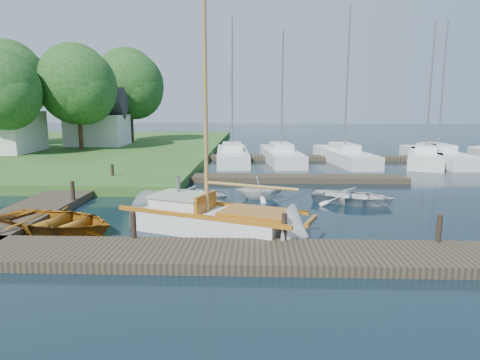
{
  "coord_description": "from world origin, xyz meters",
  "views": [
    {
      "loc": [
        0.65,
        -17.22,
        4.26
      ],
      "look_at": [
        0.0,
        0.0,
        1.2
      ],
      "focal_mm": 32.0,
      "sensor_mm": 36.0,
      "label": 1
    }
  ],
  "objects_px": {
    "marina_boat_3": "(344,155)",
    "marina_boat_5": "(437,155)",
    "tender_c": "(353,195)",
    "house_c": "(98,123)",
    "tender_a": "(191,193)",
    "tree_2": "(2,90)",
    "tree_3": "(78,85)",
    "dinghy": "(56,218)",
    "mooring_post_3": "(439,228)",
    "tender_b": "(259,187)",
    "tree_4": "(9,81)",
    "marina_boat_0": "(232,154)",
    "marina_boat_4": "(425,157)",
    "mooring_post_2": "(284,227)",
    "tree_7": "(130,84)",
    "sailboat": "(217,222)",
    "mooring_post_4": "(73,191)",
    "mooring_post_5": "(112,172)",
    "marina_boat_1": "(281,154)"
  },
  "relations": [
    {
      "from": "tender_a",
      "to": "tender_b",
      "type": "height_order",
      "value": "tender_b"
    },
    {
      "from": "mooring_post_5",
      "to": "marina_boat_3",
      "type": "xyz_separation_m",
      "value": [
        14.17,
        9.52,
        -0.13
      ]
    },
    {
      "from": "marina_boat_5",
      "to": "tree_3",
      "type": "height_order",
      "value": "marina_boat_5"
    },
    {
      "from": "tender_b",
      "to": "tree_4",
      "type": "bearing_deg",
      "value": 43.86
    },
    {
      "from": "dinghy",
      "to": "marina_boat_4",
      "type": "relative_size",
      "value": 0.45
    },
    {
      "from": "mooring_post_5",
      "to": "tree_7",
      "type": "distance_m",
      "value": 22.32
    },
    {
      "from": "marina_boat_0",
      "to": "tree_7",
      "type": "bearing_deg",
      "value": 38.73
    },
    {
      "from": "tree_4",
      "to": "mooring_post_2",
      "type": "bearing_deg",
      "value": -49.02
    },
    {
      "from": "mooring_post_4",
      "to": "tree_3",
      "type": "relative_size",
      "value": 0.09
    },
    {
      "from": "marina_boat_1",
      "to": "marina_boat_5",
      "type": "distance_m",
      "value": 11.48
    },
    {
      "from": "mooring_post_3",
      "to": "marina_boat_0",
      "type": "distance_m",
      "value": 20.7
    },
    {
      "from": "mooring_post_2",
      "to": "tender_b",
      "type": "relative_size",
      "value": 0.37
    },
    {
      "from": "mooring_post_4",
      "to": "marina_boat_3",
      "type": "height_order",
      "value": "marina_boat_3"
    },
    {
      "from": "tender_c",
      "to": "marina_boat_0",
      "type": "relative_size",
      "value": 0.34
    },
    {
      "from": "tender_a",
      "to": "tree_2",
      "type": "bearing_deg",
      "value": 66.5
    },
    {
      "from": "tender_b",
      "to": "tender_c",
      "type": "relative_size",
      "value": 0.62
    },
    {
      "from": "mooring_post_5",
      "to": "house_c",
      "type": "relative_size",
      "value": 0.15
    },
    {
      "from": "house_c",
      "to": "marina_boat_3",
      "type": "bearing_deg",
      "value": -19.46
    },
    {
      "from": "tree_4",
      "to": "mooring_post_5",
      "type": "bearing_deg",
      "value": -48.66
    },
    {
      "from": "tree_3",
      "to": "tree_4",
      "type": "xyz_separation_m",
      "value": [
        -8.0,
        4.0,
        0.56
      ]
    },
    {
      "from": "tender_b",
      "to": "tender_c",
      "type": "bearing_deg",
      "value": -103.41
    },
    {
      "from": "marina_boat_3",
      "to": "marina_boat_5",
      "type": "bearing_deg",
      "value": -97.0
    },
    {
      "from": "marina_boat_3",
      "to": "tree_3",
      "type": "height_order",
      "value": "marina_boat_3"
    },
    {
      "from": "marina_boat_3",
      "to": "marina_boat_5",
      "type": "relative_size",
      "value": 1.11
    },
    {
      "from": "tender_a",
      "to": "tree_3",
      "type": "xyz_separation_m",
      "value": [
        -11.76,
        16.67,
        5.45
      ]
    },
    {
      "from": "tree_3",
      "to": "mooring_post_2",
      "type": "bearing_deg",
      "value": -56.08
    },
    {
      "from": "tree_3",
      "to": "marina_boat_5",
      "type": "bearing_deg",
      "value": -6.97
    },
    {
      "from": "dinghy",
      "to": "marina_boat_5",
      "type": "bearing_deg",
      "value": -29.48
    },
    {
      "from": "mooring_post_5",
      "to": "sailboat",
      "type": "xyz_separation_m",
      "value": [
        6.34,
        -8.32,
        -0.36
      ]
    },
    {
      "from": "tree_2",
      "to": "mooring_post_3",
      "type": "bearing_deg",
      "value": -38.44
    },
    {
      "from": "mooring_post_3",
      "to": "mooring_post_5",
      "type": "distance_m",
      "value": 16.4
    },
    {
      "from": "mooring_post_2",
      "to": "marina_boat_4",
      "type": "relative_size",
      "value": 0.08
    },
    {
      "from": "mooring_post_3",
      "to": "house_c",
      "type": "relative_size",
      "value": 0.15
    },
    {
      "from": "tree_3",
      "to": "tree_7",
      "type": "distance_m",
      "value": 8.26
    },
    {
      "from": "mooring_post_2",
      "to": "dinghy",
      "type": "bearing_deg",
      "value": 168.52
    },
    {
      "from": "house_c",
      "to": "mooring_post_2",
      "type": "bearing_deg",
      "value": -60.14
    },
    {
      "from": "mooring_post_3",
      "to": "tender_b",
      "type": "height_order",
      "value": "tender_b"
    },
    {
      "from": "sailboat",
      "to": "marina_boat_3",
      "type": "bearing_deg",
      "value": 87.87
    },
    {
      "from": "mooring_post_4",
      "to": "tree_4",
      "type": "distance_m",
      "value": 27.26
    },
    {
      "from": "tender_c",
      "to": "house_c",
      "type": "bearing_deg",
      "value": 62.44
    },
    {
      "from": "mooring_post_4",
      "to": "marina_boat_3",
      "type": "relative_size",
      "value": 0.07
    },
    {
      "from": "tender_c",
      "to": "marina_boat_4",
      "type": "bearing_deg",
      "value": -12.15
    },
    {
      "from": "marina_boat_0",
      "to": "marina_boat_4",
      "type": "height_order",
      "value": "marina_boat_0"
    },
    {
      "from": "house_c",
      "to": "tree_4",
      "type": "distance_m",
      "value": 8.85
    },
    {
      "from": "mooring_post_3",
      "to": "tree_7",
      "type": "distance_m",
      "value": 36.31
    },
    {
      "from": "tree_3",
      "to": "mooring_post_3",
      "type": "bearing_deg",
      "value": -49.05
    },
    {
      "from": "dinghy",
      "to": "mooring_post_5",
      "type": "bearing_deg",
      "value": 24.59
    },
    {
      "from": "marina_boat_0",
      "to": "marina_boat_5",
      "type": "xyz_separation_m",
      "value": [
        15.12,
        0.19,
        -0.0
      ]
    },
    {
      "from": "mooring_post_2",
      "to": "marina_boat_3",
      "type": "height_order",
      "value": "marina_boat_3"
    },
    {
      "from": "house_c",
      "to": "tree_3",
      "type": "height_order",
      "value": "tree_3"
    }
  ]
}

